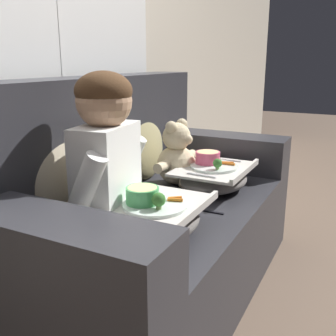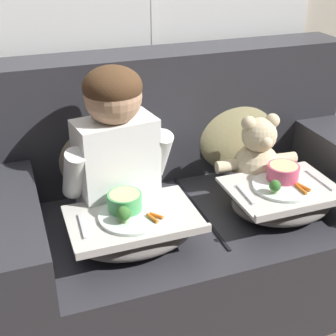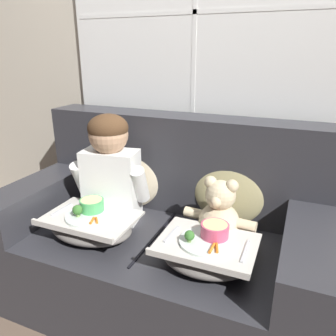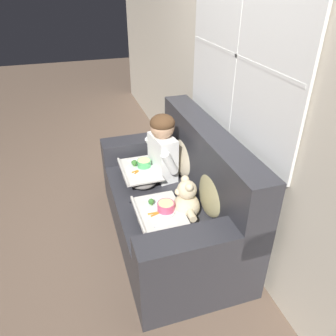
{
  "view_description": "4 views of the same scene",
  "coord_description": "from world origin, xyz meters",
  "px_view_note": "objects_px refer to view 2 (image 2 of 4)",
  "views": [
    {
      "loc": [
        -1.46,
        -0.82,
        1.06
      ],
      "look_at": [
        0.03,
        -0.05,
        0.6
      ],
      "focal_mm": 42.0,
      "sensor_mm": 36.0,
      "label": 1
    },
    {
      "loc": [
        -0.64,
        -1.48,
        1.45
      ],
      "look_at": [
        -0.1,
        0.02,
        0.61
      ],
      "focal_mm": 50.0,
      "sensor_mm": 36.0,
      "label": 2
    },
    {
      "loc": [
        0.61,
        -1.35,
        1.33
      ],
      "look_at": [
        -0.01,
        0.14,
        0.74
      ],
      "focal_mm": 35.0,
      "sensor_mm": 36.0,
      "label": 3
    },
    {
      "loc": [
        2.08,
        -0.66,
        2.02
      ],
      "look_at": [
        -0.01,
        -0.0,
        0.7
      ],
      "focal_mm": 35.0,
      "sensor_mm": 36.0,
      "label": 4
    }
  ],
  "objects_px": {
    "child_figure": "(115,138)",
    "teddy_bear": "(257,158)",
    "couch": "(187,213)",
    "lap_tray_teddy": "(282,198)",
    "throw_pillow_behind_child": "(105,146)",
    "throw_pillow_behind_teddy": "(235,127)",
    "lap_tray_child": "(133,228)"
  },
  "relations": [
    {
      "from": "couch",
      "to": "lap_tray_child",
      "type": "xyz_separation_m",
      "value": [
        -0.3,
        -0.24,
        0.15
      ]
    },
    {
      "from": "couch",
      "to": "throw_pillow_behind_teddy",
      "type": "xyz_separation_m",
      "value": [
        0.3,
        0.17,
        0.28
      ]
    },
    {
      "from": "throw_pillow_behind_child",
      "to": "teddy_bear",
      "type": "distance_m",
      "value": 0.64
    },
    {
      "from": "throw_pillow_behind_teddy",
      "to": "teddy_bear",
      "type": "relative_size",
      "value": 1.15
    },
    {
      "from": "couch",
      "to": "throw_pillow_behind_teddy",
      "type": "relative_size",
      "value": 3.96
    },
    {
      "from": "couch",
      "to": "lap_tray_teddy",
      "type": "height_order",
      "value": "couch"
    },
    {
      "from": "lap_tray_child",
      "to": "couch",
      "type": "bearing_deg",
      "value": 38.57
    },
    {
      "from": "couch",
      "to": "throw_pillow_behind_teddy",
      "type": "bearing_deg",
      "value": 30.14
    },
    {
      "from": "couch",
      "to": "lap_tray_child",
      "type": "distance_m",
      "value": 0.41
    },
    {
      "from": "throw_pillow_behind_child",
      "to": "lap_tray_teddy",
      "type": "xyz_separation_m",
      "value": [
        0.6,
        -0.41,
        -0.13
      ]
    },
    {
      "from": "couch",
      "to": "lap_tray_child",
      "type": "height_order",
      "value": "couch"
    },
    {
      "from": "lap_tray_child",
      "to": "throw_pillow_behind_child",
      "type": "bearing_deg",
      "value": 89.81
    },
    {
      "from": "child_figure",
      "to": "lap_tray_child",
      "type": "bearing_deg",
      "value": -90.43
    },
    {
      "from": "throw_pillow_behind_teddy",
      "to": "teddy_bear",
      "type": "distance_m",
      "value": 0.22
    },
    {
      "from": "throw_pillow_behind_teddy",
      "to": "child_figure",
      "type": "distance_m",
      "value": 0.64
    },
    {
      "from": "child_figure",
      "to": "teddy_bear",
      "type": "xyz_separation_m",
      "value": [
        0.6,
        -0.0,
        -0.18
      ]
    },
    {
      "from": "couch",
      "to": "child_figure",
      "type": "relative_size",
      "value": 2.79
    },
    {
      "from": "throw_pillow_behind_teddy",
      "to": "lap_tray_teddy",
      "type": "relative_size",
      "value": 0.98
    },
    {
      "from": "teddy_bear",
      "to": "couch",
      "type": "bearing_deg",
      "value": 172.8
    },
    {
      "from": "couch",
      "to": "teddy_bear",
      "type": "xyz_separation_m",
      "value": [
        0.3,
        -0.04,
        0.23
      ]
    },
    {
      "from": "throw_pillow_behind_child",
      "to": "lap_tray_teddy",
      "type": "bearing_deg",
      "value": -34.58
    },
    {
      "from": "couch",
      "to": "lap_tray_teddy",
      "type": "bearing_deg",
      "value": -38.57
    },
    {
      "from": "throw_pillow_behind_child",
      "to": "child_figure",
      "type": "xyz_separation_m",
      "value": [
        0.0,
        -0.21,
        0.12
      ]
    },
    {
      "from": "lap_tray_teddy",
      "to": "child_figure",
      "type": "bearing_deg",
      "value": 161.1
    },
    {
      "from": "couch",
      "to": "lap_tray_child",
      "type": "bearing_deg",
      "value": -141.43
    },
    {
      "from": "child_figure",
      "to": "couch",
      "type": "bearing_deg",
      "value": 6.52
    },
    {
      "from": "couch",
      "to": "lap_tray_teddy",
      "type": "relative_size",
      "value": 3.9
    },
    {
      "from": "throw_pillow_behind_teddy",
      "to": "lap_tray_child",
      "type": "height_order",
      "value": "throw_pillow_behind_teddy"
    },
    {
      "from": "couch",
      "to": "child_figure",
      "type": "bearing_deg",
      "value": -173.48
    },
    {
      "from": "throw_pillow_behind_teddy",
      "to": "teddy_bear",
      "type": "height_order",
      "value": "throw_pillow_behind_teddy"
    },
    {
      "from": "child_figure",
      "to": "throw_pillow_behind_teddy",
      "type": "bearing_deg",
      "value": 19.17
    },
    {
      "from": "child_figure",
      "to": "teddy_bear",
      "type": "height_order",
      "value": "child_figure"
    }
  ]
}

